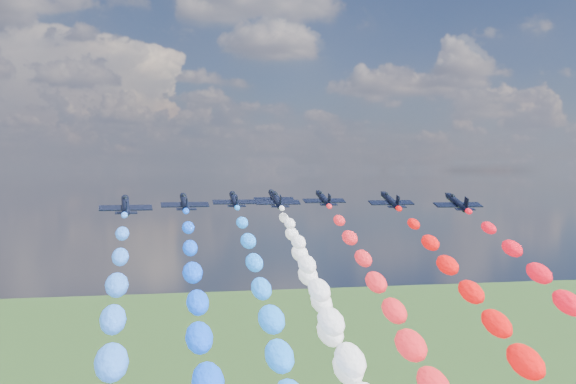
{
  "coord_description": "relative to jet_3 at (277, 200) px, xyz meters",
  "views": [
    {
      "loc": [
        -27.86,
        -139.28,
        95.03
      ],
      "look_at": [
        0.0,
        4.0,
        90.54
      ],
      "focal_mm": 43.02,
      "sensor_mm": 36.0,
      "label": 1
    }
  ],
  "objects": [
    {
      "name": "jet_0",
      "position": [
        -32.0,
        -16.74,
        0.0
      ],
      "size": [
        10.54,
        13.92,
        6.25
      ],
      "primitive_type": null,
      "rotation": [
        0.27,
        0.0,
        0.06
      ],
      "color": "black"
    },
    {
      "name": "jet_2",
      "position": [
        -9.11,
        3.78,
        0.0
      ],
      "size": [
        9.74,
        13.35,
        6.25
      ],
      "primitive_type": null,
      "rotation": [
        0.27,
        0.0,
        -0.0
      ],
      "color": "black"
    },
    {
      "name": "jet_4",
      "position": [
        1.98,
        16.22,
        0.0
      ],
      "size": [
        9.96,
        13.51,
        6.25
      ],
      "primitive_type": null,
      "rotation": [
        0.27,
        0.0,
        -0.02
      ],
      "color": "black"
    },
    {
      "name": "jet_1",
      "position": [
        -20.55,
        -6.51,
        0.0
      ],
      "size": [
        10.2,
        13.68,
        6.25
      ],
      "primitive_type": null,
      "rotation": [
        0.27,
        0.0,
        0.04
      ],
      "color": "black"
    },
    {
      "name": "jet_6",
      "position": [
        24.02,
        -6.11,
        0.0
      ],
      "size": [
        9.77,
        13.38,
        6.25
      ],
      "primitive_type": null,
      "rotation": [
        0.27,
        0.0,
        0.0
      ],
      "color": "black"
    },
    {
      "name": "trail_5",
      "position": [
        11.97,
        -54.26,
        -24.87
      ],
      "size": [
        5.76,
        115.49,
        52.55
      ],
      "primitive_type": null,
      "color": "red"
    },
    {
      "name": "jet_7",
      "position": [
        34.19,
        -17.83,
        0.0
      ],
      "size": [
        10.18,
        13.67,
        6.25
      ],
      "primitive_type": null,
      "rotation": [
        0.27,
        0.0,
        -0.03
      ],
      "color": "black"
    },
    {
      "name": "trail_4",
      "position": [
        1.98,
        -43.98,
        -24.87
      ],
      "size": [
        5.76,
        115.49,
        52.55
      ],
      "primitive_type": null,
      "color": "white"
    },
    {
      "name": "jet_5",
      "position": [
        11.97,
        5.93,
        0.0
      ],
      "size": [
        10.24,
        13.71,
        6.25
      ],
      "primitive_type": null,
      "rotation": [
        0.27,
        0.0,
        0.04
      ],
      "color": "black"
    },
    {
      "name": "jet_3",
      "position": [
        0.0,
        0.0,
        0.0
      ],
      "size": [
        10.13,
        13.63,
        6.25
      ],
      "primitive_type": null,
      "rotation": [
        0.27,
        0.0,
        -0.03
      ],
      "color": "black"
    }
  ]
}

